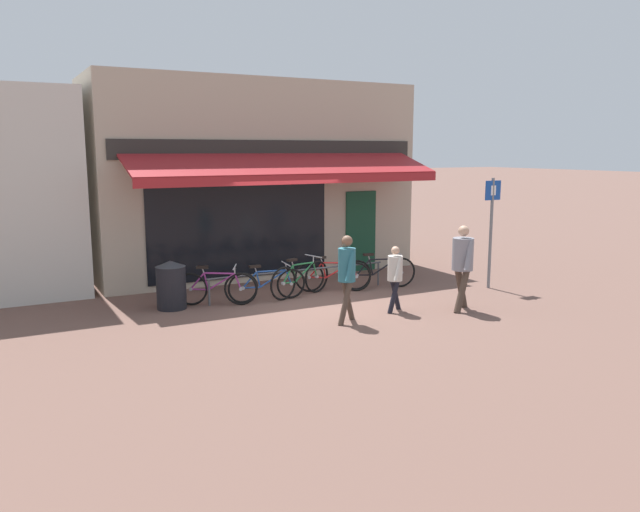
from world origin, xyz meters
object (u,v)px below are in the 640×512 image
bicycle_purple (216,288)px  bicycle_blue (267,284)px  bicycle_black (379,273)px  pedestrian_adult (347,269)px  bicycle_green (300,279)px  pedestrian_second_adult (463,259)px  litter_bin (171,285)px  parking_sign (491,222)px  bicycle_red (333,276)px  pedestrian_child (395,272)px

bicycle_purple → bicycle_blue: bearing=19.7°
bicycle_black → pedestrian_adult: bearing=-123.9°
bicycle_green → pedestrian_second_adult: size_ratio=0.98×
litter_bin → parking_sign: bearing=-12.6°
bicycle_red → parking_sign: bearing=2.1°
bicycle_black → parking_sign: bearing=-15.3°
bicycle_green → pedestrian_child: pedestrian_child is taller
bicycle_purple → bicycle_red: 2.75m
pedestrian_child → parking_sign: size_ratio=0.52×
pedestrian_child → parking_sign: bearing=8.2°
pedestrian_second_adult → litter_bin: (-5.06, 2.83, -0.53)m
bicycle_green → bicycle_black: (1.95, -0.16, -0.01)m
bicycle_blue → bicycle_red: size_ratio=1.07×
bicycle_black → pedestrian_adult: 3.05m
bicycle_green → bicycle_purple: bearing=159.2°
bicycle_purple → pedestrian_adult: pedestrian_adult is taller
pedestrian_adult → pedestrian_second_adult: 2.49m
bicycle_red → pedestrian_adult: bearing=-89.0°
bicycle_green → bicycle_black: size_ratio=0.94×
bicycle_red → parking_sign: (3.36, -1.40, 1.19)m
pedestrian_child → litter_bin: (-3.83, 2.29, -0.30)m
bicycle_blue → parking_sign: bearing=-9.5°
bicycle_blue → bicycle_green: bicycle_green is taller
pedestrian_second_adult → pedestrian_child: bearing=148.7°
bicycle_red → parking_sign: parking_sign is taller
bicycle_black → litter_bin: (-4.70, 0.42, 0.12)m
bicycle_red → pedestrian_second_adult: pedestrian_second_adult is taller
bicycle_black → pedestrian_second_adult: 2.52m
pedestrian_child → pedestrian_second_adult: 1.37m
bicycle_black → pedestrian_second_adult: (0.36, -2.41, 0.65)m
bicycle_green → bicycle_black: 1.96m
bicycle_red → pedestrian_child: pedestrian_child is taller
bicycle_red → pedestrian_adult: pedestrian_adult is taller
pedestrian_adult → bicycle_purple: bearing=114.2°
bicycle_red → bicycle_black: (1.08, -0.26, 0.02)m
bicycle_black → litter_bin: bearing=-173.9°
litter_bin → pedestrian_child: bearing=-30.9°
bicycle_black → bicycle_blue: bearing=-171.1°
pedestrian_second_adult → pedestrian_adult: bearing=165.3°
pedestrian_adult → litter_bin: size_ratio=1.67×
bicycle_purple → bicycle_blue: bicycle_purple is taller
parking_sign → bicycle_blue: bearing=166.0°
bicycle_red → bicycle_black: bearing=11.2°
pedestrian_child → litter_bin: size_ratio=1.34×
bicycle_red → bicycle_blue: bearing=-150.4°
litter_bin → parking_sign: (6.98, -1.56, 1.06)m
bicycle_red → pedestrian_adult: 2.66m
bicycle_purple → litter_bin: litter_bin is taller
pedestrian_second_adult → litter_bin: pedestrian_second_adult is taller
litter_bin → bicycle_purple: bearing=-10.8°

